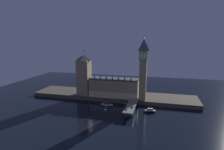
% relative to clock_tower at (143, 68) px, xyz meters
% --- Properties ---
extents(ground_plane, '(400.00, 400.00, 0.00)m').
position_rel_clock_tower_xyz_m(ground_plane, '(-40.53, -25.70, -45.44)').
color(ground_plane, black).
extents(embankment, '(220.00, 42.00, 5.09)m').
position_rel_clock_tower_xyz_m(embankment, '(-40.53, 13.30, -42.90)').
color(embankment, '#4C4438').
rests_on(embankment, ground_plane).
extents(parliament_hall, '(63.28, 18.49, 29.36)m').
position_rel_clock_tower_xyz_m(parliament_hall, '(-37.66, 3.85, -28.11)').
color(parliament_hall, tan).
rests_on(parliament_hall, embankment).
extents(clock_tower, '(10.41, 10.52, 76.15)m').
position_rel_clock_tower_xyz_m(clock_tower, '(0.00, 0.00, 0.00)').
color(clock_tower, tan).
rests_on(clock_tower, embankment).
extents(victoria_tower, '(16.49, 16.49, 59.76)m').
position_rel_clock_tower_xyz_m(victoria_tower, '(-79.21, 3.89, -13.35)').
color(victoria_tower, tan).
rests_on(victoria_tower, embankment).
extents(bridge, '(10.25, 46.00, 7.24)m').
position_rel_clock_tower_xyz_m(bridge, '(-9.48, -30.70, -40.70)').
color(bridge, slate).
rests_on(bridge, ground_plane).
extents(car_northbound_lead, '(1.92, 3.97, 1.55)m').
position_rel_clock_tower_xyz_m(car_northbound_lead, '(-11.73, -21.24, -37.48)').
color(car_northbound_lead, yellow).
rests_on(car_northbound_lead, bridge).
extents(car_northbound_trail, '(2.05, 4.70, 1.50)m').
position_rel_clock_tower_xyz_m(car_northbound_trail, '(-11.73, -44.09, -37.50)').
color(car_northbound_trail, yellow).
rests_on(car_northbound_trail, bridge).
extents(car_southbound_lead, '(1.94, 4.17, 1.49)m').
position_rel_clock_tower_xyz_m(car_southbound_lead, '(-7.23, -37.55, -37.51)').
color(car_southbound_lead, '#235633').
rests_on(car_southbound_lead, bridge).
extents(car_southbound_trail, '(1.87, 3.86, 1.39)m').
position_rel_clock_tower_xyz_m(car_southbound_trail, '(-7.23, -22.98, -37.56)').
color(car_southbound_trail, yellow).
rests_on(car_southbound_trail, bridge).
extents(pedestrian_near_rail, '(0.38, 0.38, 1.62)m').
position_rel_clock_tower_xyz_m(pedestrian_near_rail, '(-13.99, -40.97, -37.35)').
color(pedestrian_near_rail, black).
rests_on(pedestrian_near_rail, bridge).
extents(pedestrian_mid_walk, '(0.38, 0.38, 1.62)m').
position_rel_clock_tower_xyz_m(pedestrian_mid_walk, '(-4.97, -34.80, -37.35)').
color(pedestrian_mid_walk, black).
rests_on(pedestrian_mid_walk, bridge).
extents(street_lamp_near, '(1.34, 0.60, 7.02)m').
position_rel_clock_tower_xyz_m(street_lamp_near, '(-14.39, -45.42, -33.81)').
color(street_lamp_near, '#2D3333').
rests_on(street_lamp_near, bridge).
extents(boat_upstream, '(16.23, 5.58, 4.08)m').
position_rel_clock_tower_xyz_m(boat_upstream, '(-40.53, -19.86, -43.96)').
color(boat_upstream, '#B2A893').
rests_on(boat_upstream, ground_plane).
extents(boat_downstream, '(13.68, 6.87, 4.41)m').
position_rel_clock_tower_xyz_m(boat_downstream, '(11.46, -27.40, -43.84)').
color(boat_downstream, '#1E2842').
rests_on(boat_downstream, ground_plane).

